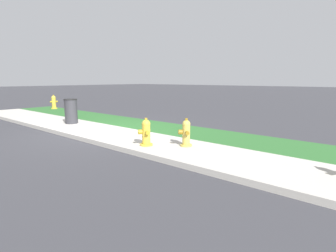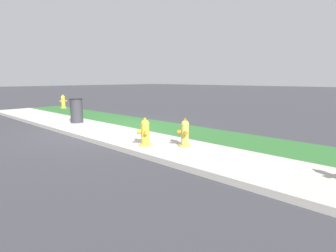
{
  "view_description": "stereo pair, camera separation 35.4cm",
  "coord_description": "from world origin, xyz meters",
  "px_view_note": "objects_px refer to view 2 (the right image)",
  "views": [
    {
      "loc": [
        6.87,
        -4.86,
        1.65
      ],
      "look_at": [
        2.4,
        0.46,
        0.4
      ],
      "focal_mm": 28.0,
      "sensor_mm": 36.0,
      "label": 1
    },
    {
      "loc": [
        7.14,
        -4.62,
        1.65
      ],
      "look_at": [
        2.4,
        0.46,
        0.4
      ],
      "focal_mm": 28.0,
      "sensor_mm": 36.0,
      "label": 2
    }
  ],
  "objects_px": {
    "fire_hydrant_by_grass_verge": "(63,102)",
    "fire_hydrant_mid_block": "(145,132)",
    "trash_bin": "(77,111)",
    "fire_hydrant_far_end": "(185,133)"
  },
  "relations": [
    {
      "from": "fire_hydrant_far_end",
      "to": "fire_hydrant_by_grass_verge",
      "type": "bearing_deg",
      "value": 32.45
    },
    {
      "from": "fire_hydrant_by_grass_verge",
      "to": "fire_hydrant_mid_block",
      "type": "bearing_deg",
      "value": -94.39
    },
    {
      "from": "fire_hydrant_by_grass_verge",
      "to": "fire_hydrant_far_end",
      "type": "bearing_deg",
      "value": -90.29
    },
    {
      "from": "fire_hydrant_by_grass_verge",
      "to": "trash_bin",
      "type": "bearing_deg",
      "value": -100.32
    },
    {
      "from": "fire_hydrant_mid_block",
      "to": "trash_bin",
      "type": "relative_size",
      "value": 0.76
    },
    {
      "from": "fire_hydrant_far_end",
      "to": "fire_hydrant_mid_block",
      "type": "bearing_deg",
      "value": 79.42
    },
    {
      "from": "trash_bin",
      "to": "fire_hydrant_far_end",
      "type": "bearing_deg",
      "value": 0.21
    },
    {
      "from": "fire_hydrant_mid_block",
      "to": "trash_bin",
      "type": "bearing_deg",
      "value": 26.11
    },
    {
      "from": "fire_hydrant_far_end",
      "to": "trash_bin",
      "type": "distance_m",
      "value": 5.3
    },
    {
      "from": "fire_hydrant_by_grass_verge",
      "to": "trash_bin",
      "type": "relative_size",
      "value": 0.84
    }
  ]
}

